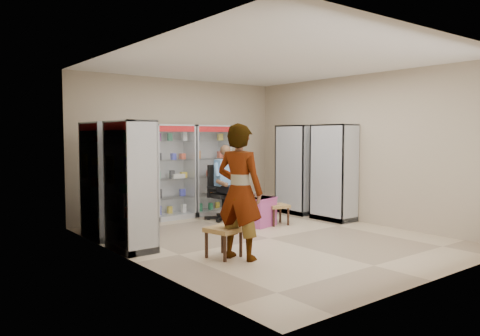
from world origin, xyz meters
TOP-DOWN VIEW (x-y plane):
  - floor at (0.00, 0.00)m, footprint 6.00×6.00m
  - room_shell at (0.00, 0.00)m, footprint 5.02×6.02m
  - cabinet_back_left at (-1.30, 2.73)m, footprint 0.90×0.50m
  - cabinet_back_mid at (-0.35, 2.73)m, footprint 0.90×0.50m
  - cabinet_back_right at (0.60, 2.73)m, footprint 0.90×0.50m
  - cabinet_right_far at (2.23, 1.60)m, footprint 0.90×0.50m
  - cabinet_right_near at (2.23, 0.50)m, footprint 0.90×0.50m
  - cabinet_left_far at (-2.23, 1.80)m, footprint 0.90×0.50m
  - cabinet_left_near at (-2.23, 0.70)m, footprint 0.90×0.50m
  - wooden_chair at (-1.55, 2.00)m, footprint 0.42×0.42m
  - seated_customer at (-1.55, 1.95)m, footprint 0.44×0.60m
  - office_chair at (0.42, 1.93)m, footprint 0.63×0.63m
  - seated_shopkeeper at (0.42, 1.88)m, footprint 0.49×0.67m
  - pink_trunk at (0.56, 1.01)m, footprint 0.71×0.70m
  - tea_glass at (0.55, 1.02)m, footprint 0.07×0.07m
  - woven_stool_a at (0.95, 0.84)m, footprint 0.49×0.49m
  - woven_stool_b at (-1.36, -0.53)m, footprint 0.53×0.53m
  - standing_man at (-1.23, -0.75)m, footprint 0.70×0.83m

SIDE VIEW (x-z plane):
  - floor at x=0.00m, z-range 0.00..0.00m
  - woven_stool_a at x=0.95m, z-range 0.00..0.40m
  - woven_stool_b at x=-1.36m, z-range 0.00..0.44m
  - pink_trunk at x=0.56m, z-range 0.00..0.56m
  - wooden_chair at x=-1.55m, z-range 0.00..0.94m
  - office_chair at x=0.42m, z-range 0.00..1.16m
  - tea_glass at x=0.55m, z-range 0.56..0.66m
  - seated_customer at x=-1.55m, z-range 0.00..1.34m
  - seated_shopkeeper at x=0.42m, z-range 0.00..1.47m
  - standing_man at x=-1.23m, z-range 0.00..1.94m
  - cabinet_back_left at x=-1.30m, z-range 0.00..2.00m
  - cabinet_back_mid at x=-0.35m, z-range 0.00..2.00m
  - cabinet_back_right at x=0.60m, z-range 0.00..2.00m
  - cabinet_right_far at x=2.23m, z-range 0.00..2.00m
  - cabinet_right_near at x=2.23m, z-range 0.00..2.00m
  - cabinet_left_far at x=-2.23m, z-range 0.00..2.00m
  - cabinet_left_near at x=-2.23m, z-range 0.00..2.00m
  - room_shell at x=0.00m, z-range 0.46..3.47m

